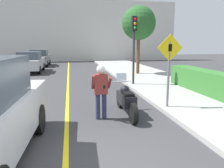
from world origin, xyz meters
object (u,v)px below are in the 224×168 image
Objects in this scene: parked_car_silver at (30,62)px; crossing_sign at (169,64)px; traffic_light at (134,37)px; parked_car_grey at (40,58)px; street_tree at (139,23)px; person_biker at (101,87)px; motorcycle at (126,100)px.

crossing_sign is at bearing -61.02° from parked_car_silver.
parked_car_grey is (-6.49, 12.61, -1.79)m from traffic_light.
traffic_light is 0.86× the size of parked_car_grey.
street_tree is (1.53, 4.03, 1.10)m from traffic_light.
parked_car_silver is at bearing 108.49° from person_biker.
motorcycle is at bearing 17.34° from person_biker.
motorcycle is at bearing -109.25° from traffic_light.
parked_car_silver and parked_car_grey have the same top height.
crossing_sign reaches higher than motorcycle.
parked_car_silver is 5.34m from parked_car_grey.
motorcycle is 17.93m from parked_car_grey.
crossing_sign is at bearing -90.86° from traffic_light.
traffic_light reaches higher than person_biker.
street_tree is (3.15, 8.67, 3.24)m from motorcycle.
traffic_light is 9.96m from parked_car_silver.
person_biker is at bearing -114.18° from street_tree.
person_biker reaches higher than motorcycle.
parked_car_silver is at bearing 132.08° from traffic_light.
person_biker is at bearing -169.34° from crossing_sign.
person_biker is at bearing -116.86° from traffic_light.
traffic_light is at bearing -110.76° from street_tree.
traffic_light is (0.07, 4.46, 1.00)m from crossing_sign.
person_biker is 0.68× the size of crossing_sign.
crossing_sign is (2.42, 0.46, 0.61)m from person_biker.
motorcycle is 0.94× the size of crossing_sign.
person_biker is at bearing -162.66° from motorcycle.
parked_car_silver is (-6.50, 11.73, -0.79)m from crossing_sign.
traffic_light is 0.74× the size of street_tree.
street_tree is at bearing 69.24° from traffic_light.
motorcycle is 12.91m from parked_car_silver.
motorcycle is 1.38× the size of person_biker.
street_tree reaches higher than crossing_sign.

